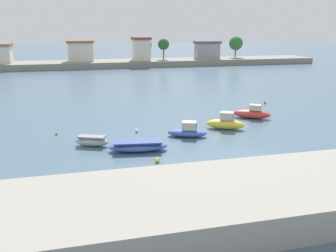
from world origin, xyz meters
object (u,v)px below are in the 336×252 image
at_px(moored_boat_2, 188,131).
at_px(moored_boat_4, 252,113).
at_px(moored_boat_3, 226,123).
at_px(mooring_buoy_3, 265,103).
at_px(moored_boat_1, 138,146).
at_px(mooring_buoy_1, 137,131).
at_px(moored_boat_0, 92,141).
at_px(mooring_buoy_2, 56,134).
at_px(mooring_buoy_0, 157,160).

xyz_separation_m(moored_boat_2, moored_boat_4, (9.73, 5.23, 0.07)).
distance_m(moored_boat_3, mooring_buoy_3, 15.09).
distance_m(moored_boat_1, mooring_buoy_1, 5.71).
height_order(moored_boat_0, mooring_buoy_2, moored_boat_0).
bearing_deg(mooring_buoy_2, moored_boat_4, 3.78).
distance_m(mooring_buoy_0, mooring_buoy_3, 27.15).
relative_size(moored_boat_0, moored_boat_4, 0.73).
bearing_deg(moored_boat_3, mooring_buoy_0, -113.52).
bearing_deg(mooring_buoy_1, moored_boat_0, -144.68).
xyz_separation_m(moored_boat_4, mooring_buoy_1, (-14.56, -2.60, -0.43)).
distance_m(moored_boat_2, mooring_buoy_1, 5.51).
xyz_separation_m(moored_boat_2, mooring_buoy_3, (15.39, 12.42, -0.40)).
bearing_deg(moored_boat_3, moored_boat_0, -144.30).
relative_size(moored_boat_0, mooring_buoy_0, 8.35).
distance_m(mooring_buoy_1, mooring_buoy_2, 8.29).
relative_size(mooring_buoy_0, mooring_buoy_3, 1.29).
height_order(moored_boat_4, mooring_buoy_0, moored_boat_4).
bearing_deg(moored_boat_4, mooring_buoy_1, -139.01).
height_order(moored_boat_1, mooring_buoy_3, moored_boat_1).
bearing_deg(mooring_buoy_2, moored_boat_3, -6.62).
relative_size(moored_boat_3, mooring_buoy_1, 11.75).
relative_size(mooring_buoy_2, mooring_buoy_3, 0.89).
xyz_separation_m(moored_boat_3, mooring_buoy_3, (10.56, 10.76, -0.52)).
bearing_deg(mooring_buoy_3, mooring_buoy_1, -154.17).
distance_m(moored_boat_0, moored_boat_2, 9.58).
height_order(moored_boat_0, mooring_buoy_1, moored_boat_0).
relative_size(moored_boat_0, mooring_buoy_3, 10.76).
bearing_deg(moored_boat_0, mooring_buoy_3, 50.37).
xyz_separation_m(mooring_buoy_1, mooring_buoy_3, (20.21, 9.78, -0.03)).
relative_size(moored_boat_4, mooring_buoy_1, 12.49).
distance_m(moored_boat_2, mooring_buoy_3, 19.78).
height_order(moored_boat_4, mooring_buoy_3, moored_boat_4).
xyz_separation_m(moored_boat_1, moored_boat_2, (5.55, 3.02, 0.09)).
bearing_deg(moored_boat_4, mooring_buoy_2, -145.35).
distance_m(moored_boat_0, mooring_buoy_3, 28.19).
distance_m(moored_boat_4, mooring_buoy_1, 14.79).
distance_m(moored_boat_0, moored_boat_4, 20.19).
distance_m(mooring_buoy_2, mooring_buoy_3, 29.72).
height_order(moored_boat_0, moored_boat_2, moored_boat_2).
height_order(moored_boat_1, moored_boat_3, moored_boat_3).
relative_size(moored_boat_0, moored_boat_2, 0.79).
height_order(moored_boat_3, mooring_buoy_3, moored_boat_3).
bearing_deg(moored_boat_1, moored_boat_0, 157.51).
xyz_separation_m(moored_boat_0, mooring_buoy_3, (24.94, 13.13, -0.31)).
height_order(moored_boat_0, moored_boat_4, moored_boat_4).
height_order(moored_boat_2, mooring_buoy_2, moored_boat_2).
distance_m(moored_boat_1, moored_boat_2, 6.32).
relative_size(moored_boat_3, moored_boat_4, 0.94).
bearing_deg(moored_boat_0, moored_boat_2, 26.88).
bearing_deg(mooring_buoy_0, moored_boat_1, 109.75).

